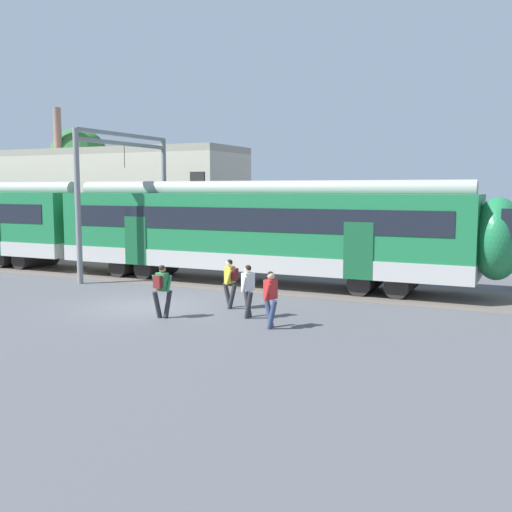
{
  "coord_description": "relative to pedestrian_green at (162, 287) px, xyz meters",
  "views": [
    {
      "loc": [
        11.93,
        -16.53,
        4.04
      ],
      "look_at": [
        2.83,
        2.76,
        1.6
      ],
      "focal_mm": 42.0,
      "sensor_mm": 36.0,
      "label": 1
    }
  ],
  "objects": [
    {
      "name": "ground_plane",
      "position": [
        -1.47,
        1.22,
        -0.99
      ],
      "size": [
        160.0,
        160.0,
        0.0
      ],
      "primitive_type": "plane",
      "color": "#515156"
    },
    {
      "name": "track_bed",
      "position": [
        -11.36,
        7.36,
        -0.98
      ],
      "size": [
        80.0,
        4.4,
        0.01
      ],
      "primitive_type": "cube",
      "color": "#605951",
      "rests_on": "ground"
    },
    {
      "name": "pedestrian_green",
      "position": [
        0.0,
        0.0,
        0.0
      ],
      "size": [
        0.59,
        0.62,
        1.67
      ],
      "color": "#28282D",
      "rests_on": "ground"
    },
    {
      "name": "pedestrian_yellow",
      "position": [
        1.23,
        2.24,
        0.0
      ],
      "size": [
        0.63,
        0.54,
        1.67
      ],
      "color": "#28282D",
      "rests_on": "ground"
    },
    {
      "name": "pedestrian_white",
      "position": [
        2.4,
        1.18,
        -0.03
      ],
      "size": [
        0.56,
        0.65,
        1.67
      ],
      "color": "#28282D",
      "rests_on": "ground"
    },
    {
      "name": "pedestrian_red",
      "position": [
        3.61,
        0.19,
        -0.03
      ],
      "size": [
        0.59,
        0.63,
        1.67
      ],
      "color": "navy",
      "rests_on": "ground"
    },
    {
      "name": "catenary_gantry",
      "position": [
        -6.96,
        7.36,
        3.32
      ],
      "size": [
        0.24,
        6.64,
        6.53
      ],
      "color": "gray",
      "rests_on": "ground"
    },
    {
      "name": "background_building",
      "position": [
        -13.33,
        14.97,
        2.22
      ],
      "size": [
        15.98,
        5.0,
        9.2
      ],
      "color": "beige",
      "rests_on": "ground"
    },
    {
      "name": "street_tree_left",
      "position": [
        -18.05,
        16.83,
        5.09
      ],
      "size": [
        3.91,
        3.91,
        8.06
      ],
      "color": "brown",
      "rests_on": "ground"
    }
  ]
}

